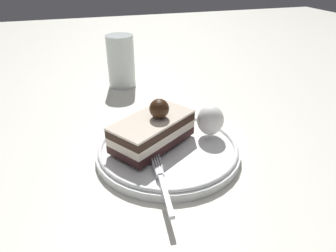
# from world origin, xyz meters

# --- Properties ---
(ground_plane) EXTENTS (2.40, 2.40, 0.00)m
(ground_plane) POSITION_xyz_m (0.00, 0.00, 0.00)
(ground_plane) COLOR silver
(dessert_plate) EXTENTS (0.21, 0.21, 0.02)m
(dessert_plate) POSITION_xyz_m (0.01, -0.01, 0.01)
(dessert_plate) COLOR white
(dessert_plate) RESTS_ON ground_plane
(cake_slice) EXTENTS (0.12, 0.14, 0.07)m
(cake_slice) POSITION_xyz_m (0.00, -0.03, 0.04)
(cake_slice) COLOR #371B1B
(cake_slice) RESTS_ON dessert_plate
(whipped_cream_dollop) EXTENTS (0.04, 0.04, 0.05)m
(whipped_cream_dollop) POSITION_xyz_m (-0.00, 0.06, 0.04)
(whipped_cream_dollop) COLOR white
(whipped_cream_dollop) RESTS_ON dessert_plate
(fork) EXTENTS (0.12, 0.02, 0.00)m
(fork) POSITION_xyz_m (0.09, -0.04, 0.02)
(fork) COLOR silver
(fork) RESTS_ON dessert_plate
(drink_glass_far) EXTENTS (0.06, 0.06, 0.11)m
(drink_glass_far) POSITION_xyz_m (-0.28, -0.03, 0.05)
(drink_glass_far) COLOR white
(drink_glass_far) RESTS_ON ground_plane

